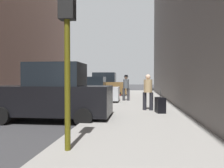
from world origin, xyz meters
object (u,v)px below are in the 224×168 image
Objects in this scene: parked_silver_sedan at (88,91)px; pedestrian_in_tan_coat at (148,90)px; traffic_light at (67,24)px; fire_hydrant at (118,95)px; parked_black_suv at (53,94)px; parked_bronze_suv at (103,86)px; duffel_bag at (160,104)px; pedestrian_with_beanie at (126,86)px; rolling_suitcase at (160,105)px.

parked_silver_sedan is 2.49× the size of pedestrian_in_tan_coat.
fire_hydrant is at bearing 90.25° from traffic_light.
parked_black_suv is 12.10m from parked_bronze_suv.
parked_silver_sedan is 9.67× the size of duffel_bag.
pedestrian_with_beanie is at bearing 70.53° from parked_black_suv.
parked_black_suv reaches higher than pedestrian_in_tan_coat.
fire_hydrant is at bearing 111.56° from rolling_suitcase.
rolling_suitcase is (4.27, 1.62, -0.54)m from parked_black_suv.
rolling_suitcase is (4.27, -10.48, -0.54)m from parked_bronze_suv.
rolling_suitcase is 2.36× the size of duffel_bag.
parked_bronze_suv reaches higher than fire_hydrant.
parked_bronze_suv is at bearing 113.07° from fire_hydrant.
parked_bronze_suv is 5.68m from pedestrian_with_beanie.
duffel_bag is at bearing 41.32° from parked_black_suv.
duffel_bag is (0.20, 2.31, -0.20)m from rolling_suitcase.
parked_black_suv reaches higher than pedestrian_with_beanie.
parked_black_suv is 4.54m from traffic_light.
parked_black_suv is 4.47m from pedestrian_in_tan_coat.
pedestrian_in_tan_coat is (1.92, 6.17, -1.65)m from traffic_light.
pedestrian_in_tan_coat is at bearing 122.60° from rolling_suitcase.
traffic_light reaches higher than parked_silver_sedan.
parked_bronze_suv is at bearing 115.75° from pedestrian_with_beanie.
duffel_bag is at bearing 65.42° from pedestrian_in_tan_coat.
traffic_light reaches higher than pedestrian_in_tan_coat.
pedestrian_in_tan_coat is at bearing -70.19° from fire_hydrant.
pedestrian_with_beanie is at bearing 86.73° from traffic_light.
traffic_light is at bearing -107.27° from pedestrian_in_tan_coat.
parked_black_suv is 6.07m from parked_silver_sedan.
pedestrian_in_tan_coat is 4.76m from pedestrian_with_beanie.
fire_hydrant is 5.84m from pedestrian_in_tan_coat.
pedestrian_in_tan_coat is (3.77, -3.66, 0.26)m from parked_silver_sedan.
traffic_light is 8.49m from duffel_bag.
fire_hydrant is at bearing 77.08° from parked_black_suv.
pedestrian_in_tan_coat is at bearing 32.52° from parked_black_suv.
pedestrian_with_beanie is at bearing -64.25° from parked_bronze_suv.
rolling_suitcase is at bearing -57.40° from pedestrian_in_tan_coat.
duffel_bag is (4.47, -2.14, -0.56)m from parked_silver_sedan.
traffic_light is 2.11× the size of pedestrian_in_tan_coat.
parked_silver_sedan is 6.17m from rolling_suitcase.
pedestrian_in_tan_coat is 3.89× the size of duffel_bag.
pedestrian_with_beanie is 4.04× the size of duffel_bag.
parked_silver_sedan is at bearing 90.00° from parked_black_suv.
duffel_bag is (4.47, 3.93, -0.74)m from parked_black_suv.
parked_black_suv is at bearing -138.68° from duffel_bag.
pedestrian_in_tan_coat is (3.77, -9.70, 0.07)m from parked_bronze_suv.
pedestrian_with_beanie is (-1.30, 4.58, 0.03)m from pedestrian_in_tan_coat.
parked_silver_sedan is at bearing 100.68° from traffic_light.
parked_silver_sedan is 2.39× the size of pedestrian_with_beanie.
parked_bronze_suv is 6.57× the size of fire_hydrant.
pedestrian_in_tan_coat is at bearing 72.73° from traffic_light.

